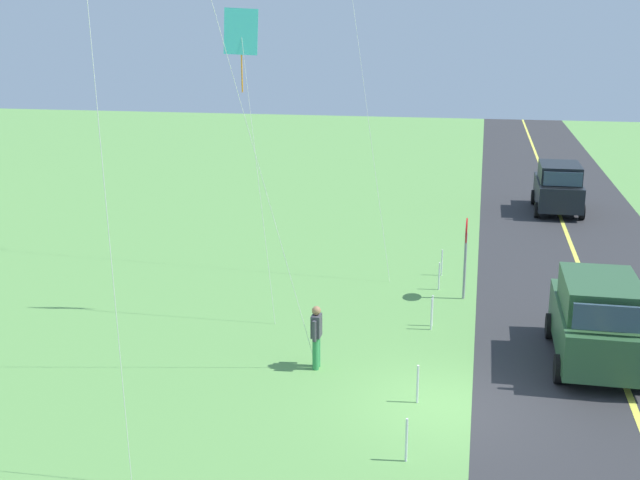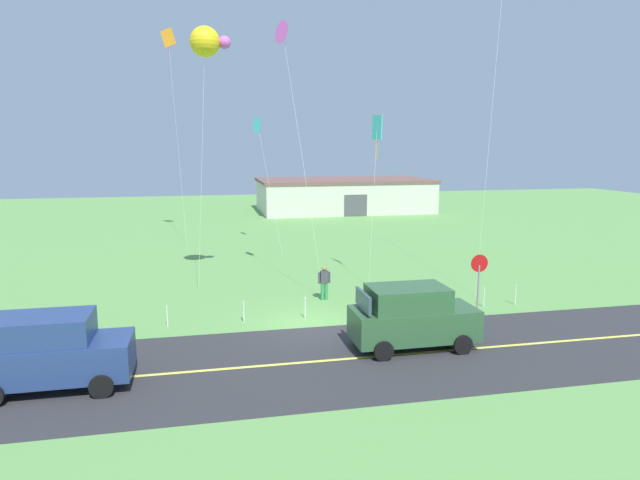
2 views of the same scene
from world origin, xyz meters
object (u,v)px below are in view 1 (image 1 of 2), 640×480
at_px(car_parked_east_far, 558,187).
at_px(person_adult_near, 316,335).
at_px(kite_green_far, 241,37).
at_px(car_suv_foreground, 597,319).
at_px(stop_sign, 466,242).

distance_m(car_parked_east_far, person_adult_near, 20.46).
relative_size(car_parked_east_far, kite_green_far, 0.51).
xyz_separation_m(car_suv_foreground, car_parked_east_far, (17.47, -0.50, 0.00)).
xyz_separation_m(car_parked_east_far, person_adult_near, (-19.15, 7.20, -0.29)).
height_order(stop_sign, kite_green_far, kite_green_far).
relative_size(stop_sign, person_adult_near, 1.60).
height_order(car_parked_east_far, kite_green_far, kite_green_far).
relative_size(car_parked_east_far, stop_sign, 1.72).
bearing_deg(kite_green_far, car_suv_foreground, -99.81).
distance_m(car_parked_east_far, stop_sign, 13.72).
bearing_deg(stop_sign, car_suv_foreground, -142.36).
bearing_deg(person_adult_near, stop_sign, -95.53).
xyz_separation_m(stop_sign, kite_green_far, (-2.67, 6.12, 6.05)).
bearing_deg(stop_sign, kite_green_far, 113.61).
xyz_separation_m(car_parked_east_far, stop_sign, (-13.16, 3.82, 0.65)).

